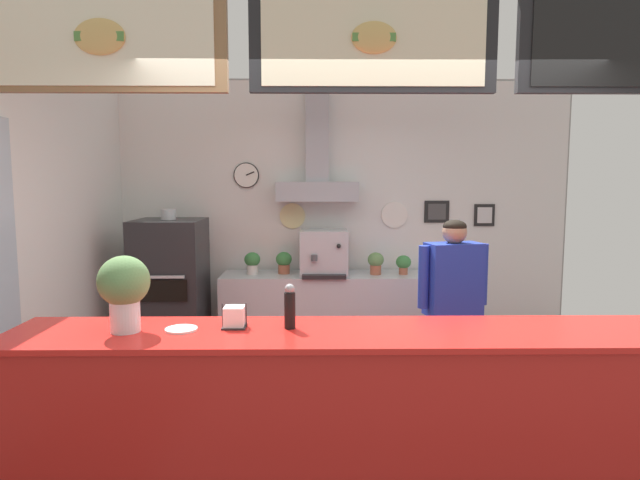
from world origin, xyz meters
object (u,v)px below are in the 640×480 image
(basil_vase, at_px, (124,289))
(napkin_holder, at_px, (234,318))
(potted_basil, at_px, (252,262))
(condiment_plate, at_px, (181,329))
(potted_sage, at_px, (403,263))
(pizza_oven, at_px, (171,295))
(potted_thyme, at_px, (376,262))
(potted_rosemary, at_px, (284,262))
(pepper_grinder, at_px, (290,307))
(espresso_machine, at_px, (324,253))
(shop_worker, at_px, (452,314))

(basil_vase, xyz_separation_m, napkin_holder, (0.55, 0.07, -0.17))
(potted_basil, xyz_separation_m, condiment_plate, (-0.06, -2.71, 0.06))
(potted_sage, bearing_deg, basil_vase, -125.06)
(pizza_oven, distance_m, potted_thyme, 2.07)
(potted_basil, bearing_deg, napkin_holder, -85.54)
(pizza_oven, bearing_deg, potted_sage, 6.68)
(potted_rosemary, height_order, pepper_grinder, pepper_grinder)
(pizza_oven, bearing_deg, napkin_holder, -67.63)
(espresso_machine, bearing_deg, condiment_plate, -106.46)
(pizza_oven, distance_m, pepper_grinder, 2.74)
(potted_rosemary, distance_m, potted_basil, 0.32)
(pizza_oven, relative_size, potted_thyme, 6.95)
(napkin_holder, bearing_deg, pepper_grinder, -4.64)
(espresso_machine, distance_m, potted_sage, 0.83)
(shop_worker, bearing_deg, pizza_oven, -37.90)
(espresso_machine, height_order, potted_thyme, espresso_machine)
(pizza_oven, bearing_deg, pepper_grinder, -62.00)
(pizza_oven, height_order, potted_rosemary, pizza_oven)
(potted_basil, height_order, potted_thyme, same)
(pepper_grinder, distance_m, napkin_holder, 0.31)
(pizza_oven, height_order, potted_thyme, pizza_oven)
(potted_rosemary, xyz_separation_m, pepper_grinder, (0.18, -2.72, 0.17))
(condiment_plate, bearing_deg, potted_thyme, 63.65)
(potted_rosemary, distance_m, condiment_plate, 2.78)
(potted_sage, xyz_separation_m, napkin_holder, (-1.35, -2.64, 0.12))
(shop_worker, relative_size, potted_thyme, 6.86)
(pepper_grinder, xyz_separation_m, napkin_holder, (-0.30, 0.02, -0.07))
(pizza_oven, height_order, pepper_grinder, pizza_oven)
(potted_rosemary, height_order, potted_basil, potted_basil)
(napkin_holder, bearing_deg, potted_basil, 94.46)
(shop_worker, relative_size, pepper_grinder, 6.54)
(shop_worker, distance_m, pepper_grinder, 1.77)
(potted_sage, relative_size, basil_vase, 0.50)
(shop_worker, bearing_deg, basil_vase, 19.30)
(basil_vase, bearing_deg, pizza_oven, 99.76)
(shop_worker, height_order, potted_basil, shop_worker)
(pepper_grinder, relative_size, napkin_holder, 1.81)
(shop_worker, bearing_deg, potted_sage, -97.26)
(potted_thyme, xyz_separation_m, pepper_grinder, (-0.76, -2.65, 0.17))
(pizza_oven, bearing_deg, potted_rosemary, 16.97)
(pepper_grinder, distance_m, basil_vase, 0.86)
(pizza_oven, distance_m, espresso_machine, 1.57)
(potted_rosemary, bearing_deg, potted_sage, -2.79)
(basil_vase, bearing_deg, condiment_plate, 3.28)
(potted_basil, height_order, basil_vase, basil_vase)
(shop_worker, height_order, potted_sage, shop_worker)
(pepper_grinder, relative_size, condiment_plate, 1.43)
(shop_worker, height_order, espresso_machine, shop_worker)
(shop_worker, bearing_deg, napkin_holder, 26.31)
(espresso_machine, distance_m, condiment_plate, 2.81)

